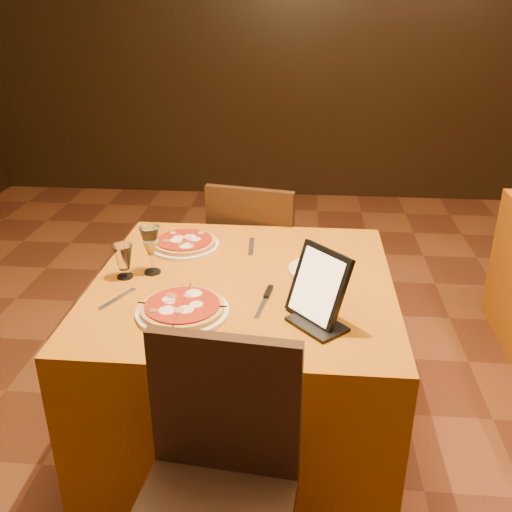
# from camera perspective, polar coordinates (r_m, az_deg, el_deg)

# --- Properties ---
(floor) EXTENTS (6.00, 7.00, 0.01)m
(floor) POSITION_cam_1_polar(r_m,az_deg,el_deg) (2.38, 6.88, -21.82)
(floor) COLOR #5E2D19
(floor) RESTS_ON ground
(wall_back) EXTENTS (6.00, 0.01, 2.80)m
(wall_back) POSITION_cam_1_polar(r_m,az_deg,el_deg) (5.15, 6.90, 21.03)
(wall_back) COLOR black
(wall_back) RESTS_ON floor
(main_table) EXTENTS (1.10, 1.10, 0.75)m
(main_table) POSITION_cam_1_polar(r_m,az_deg,el_deg) (2.30, -1.22, -10.77)
(main_table) COLOR #AB5B0B
(main_table) RESTS_ON floor
(chair_main_far) EXTENTS (0.44, 0.44, 0.91)m
(chair_main_far) POSITION_cam_1_polar(r_m,az_deg,el_deg) (2.94, 0.44, -0.60)
(chair_main_far) COLOR black
(chair_main_far) RESTS_ON floor
(pizza_near) EXTENTS (0.31, 0.31, 0.03)m
(pizza_near) POSITION_cam_1_polar(r_m,az_deg,el_deg) (1.91, -7.36, -5.32)
(pizza_near) COLOR white
(pizza_near) RESTS_ON main_table
(pizza_far) EXTENTS (0.29, 0.29, 0.03)m
(pizza_far) POSITION_cam_1_polar(r_m,az_deg,el_deg) (2.40, -7.17, 1.23)
(pizza_far) COLOR white
(pizza_far) RESTS_ON main_table
(cutlet_dish) EXTENTS (0.23, 0.23, 0.03)m
(cutlet_dish) POSITION_cam_1_polar(r_m,az_deg,el_deg) (2.18, 6.23, -1.25)
(cutlet_dish) COLOR white
(cutlet_dish) RESTS_ON main_table
(wine_glass) EXTENTS (0.10, 0.10, 0.19)m
(wine_glass) POSITION_cam_1_polar(r_m,az_deg,el_deg) (2.16, -10.47, 0.62)
(wine_glass) COLOR #C7CC74
(wine_glass) RESTS_ON main_table
(water_glass) EXTENTS (0.09, 0.09, 0.13)m
(water_glass) POSITION_cam_1_polar(r_m,az_deg,el_deg) (2.16, -13.09, -0.54)
(water_glass) COLOR silver
(water_glass) RESTS_ON main_table
(tablet) EXTENTS (0.22, 0.22, 0.24)m
(tablet) POSITION_cam_1_polar(r_m,az_deg,el_deg) (1.82, 6.25, -2.94)
(tablet) COLOR black
(tablet) RESTS_ON main_table
(knife) EXTENTS (0.04, 0.19, 0.01)m
(knife) POSITION_cam_1_polar(r_m,az_deg,el_deg) (1.94, 0.69, -4.88)
(knife) COLOR #AFB0B7
(knife) RESTS_ON main_table
(fork_near) EXTENTS (0.09, 0.16, 0.01)m
(fork_near) POSITION_cam_1_polar(r_m,az_deg,el_deg) (2.03, -13.67, -4.18)
(fork_near) COLOR silver
(fork_near) RESTS_ON main_table
(fork_far) EXTENTS (0.03, 0.18, 0.01)m
(fork_far) POSITION_cam_1_polar(r_m,az_deg,el_deg) (2.38, -0.48, 0.95)
(fork_far) COLOR #B9BAC0
(fork_far) RESTS_ON main_table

